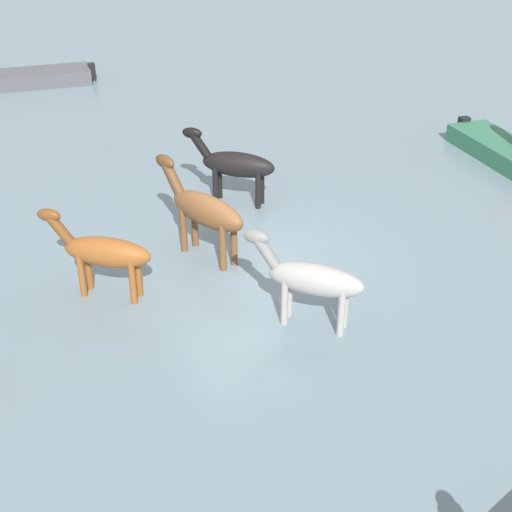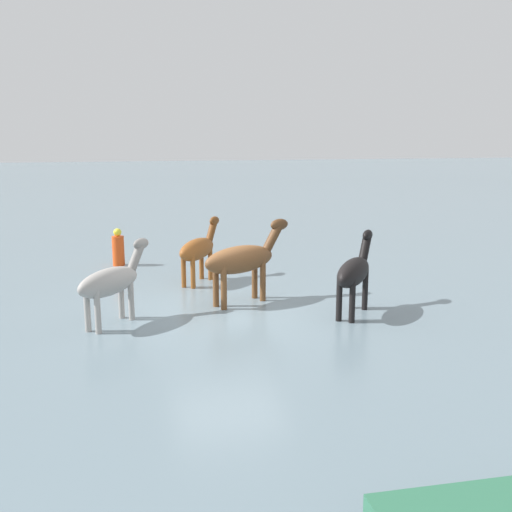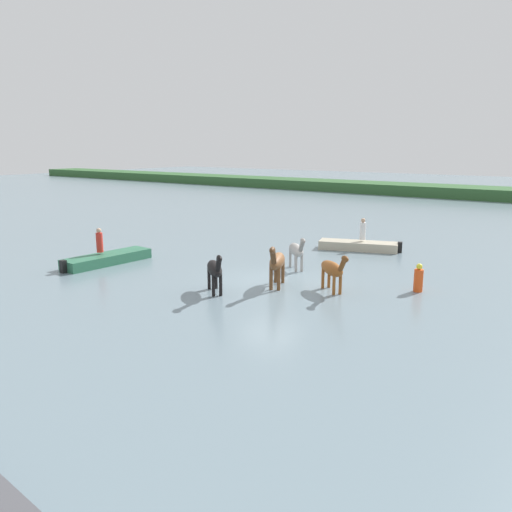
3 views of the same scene
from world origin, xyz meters
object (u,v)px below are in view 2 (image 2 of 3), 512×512
Objects in this scene: horse_gray_outer at (111,281)px; horse_mid_herd at (198,249)px; horse_lead at (354,272)px; horse_dark_mare at (243,259)px; buoy_channel_marker at (118,249)px.

horse_gray_outer is 0.94× the size of horse_mid_herd.
horse_dark_mare is at bearing 95.36° from horse_lead.
horse_dark_mare is at bearing -125.70° from horse_mid_herd.
horse_lead is at bearing -105.50° from horse_mid_herd.
horse_gray_outer is at bearing 172.17° from horse_dark_mare.
buoy_channel_marker is (6.42, 4.85, -0.45)m from horse_lead.
horse_mid_herd is 4.63m from horse_lead.
horse_dark_mare is 1.32× the size of horse_gray_outer.
buoy_channel_marker is at bearing 94.46° from horse_dark_mare.
horse_gray_outer is (-0.88, 2.99, -0.12)m from horse_dark_mare.
horse_mid_herd is 1.68× the size of buoy_channel_marker.
buoy_channel_marker is (5.81, -0.29, -0.41)m from horse_gray_outer.
buoy_channel_marker is (2.76, 2.01, -0.41)m from horse_mid_herd.
horse_gray_outer is at bearing 179.78° from horse_mid_herd.
horse_dark_mare is 2.61m from horse_lead.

